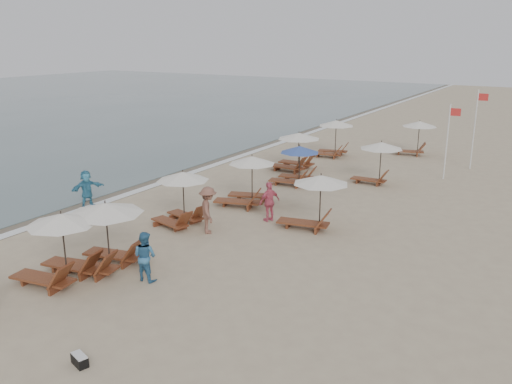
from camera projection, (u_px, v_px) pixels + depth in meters
The scene contains 20 objects.
ground at pixel (261, 298), 15.96m from camera, with size 160.00×160.00×0.00m, color tan.
wet_sand_band at pixel (161, 174), 30.40m from camera, with size 3.20×140.00×0.01m, color #6B5E4C.
foam_line at pixel (179, 177), 29.75m from camera, with size 0.50×140.00×0.02m, color white.
lounger_station_0 at pixel (59, 250), 16.79m from camera, with size 2.67×2.24×2.30m.
lounger_station_1 at pixel (102, 236), 17.65m from camera, with size 2.81×2.45×2.34m.
lounger_station_2 at pixel (180, 198), 21.85m from camera, with size 2.43×2.12×2.28m.
lounger_station_3 at pixel (247, 183), 24.60m from camera, with size 2.68×2.60×2.32m.
lounger_station_4 at pixel (295, 166), 28.10m from camera, with size 2.50×2.13×2.06m.
lounger_station_5 at pixel (295, 151), 31.09m from camera, with size 2.79×2.45×2.21m.
lounger_station_6 at pixel (333, 138), 34.58m from camera, with size 2.56×2.26×2.37m.
inland_station_0 at pixel (313, 198), 21.36m from camera, with size 2.81×2.24×2.22m.
inland_station_1 at pixel (377, 157), 28.00m from camera, with size 2.57×2.24×2.22m.
inland_station_2 at pixel (415, 134), 34.97m from camera, with size 2.74×2.24×2.22m.
beachgoer_mid_a at pixel (145, 256), 16.93m from camera, with size 0.79×0.61×1.62m, color teal.
beachgoer_mid_b at pixel (208, 210), 21.03m from camera, with size 1.21×0.70×1.88m, color brown.
beachgoer_far_a at pixel (269, 202), 22.43m from camera, with size 0.99×0.41×1.69m, color #D2546C.
waterline_walker at pixel (87, 188), 24.40m from camera, with size 1.56×0.50×1.68m, color teal.
duffel_bag at pixel (80, 360), 12.66m from camera, with size 0.54×0.38×0.27m.
flag_pole_near at pixel (448, 138), 28.70m from camera, with size 0.59×0.08×4.07m.
flag_pole_far at pixel (475, 126), 30.94m from camera, with size 0.60×0.08×4.60m.
Camera 1 is at (7.36, -12.46, 7.45)m, focal length 37.71 mm.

